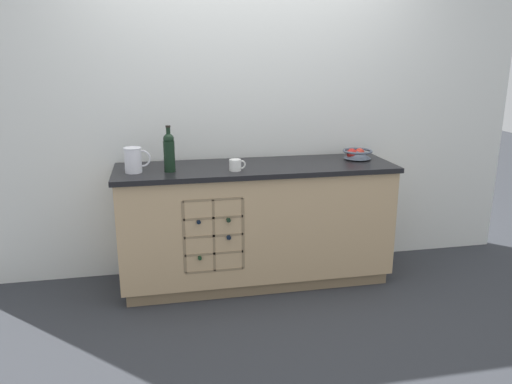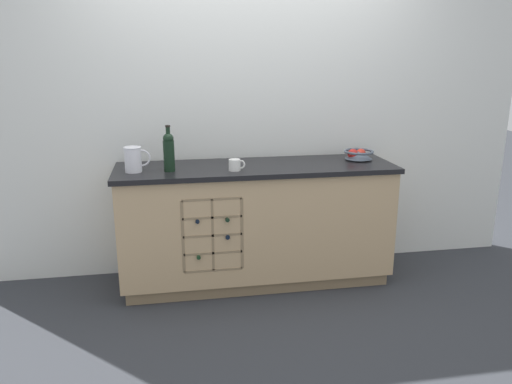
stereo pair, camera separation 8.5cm
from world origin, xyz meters
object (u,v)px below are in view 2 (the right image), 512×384
object	(u,v)px
white_pitcher	(134,159)
standing_wine_bottle	(169,151)
fruit_bowl	(358,154)
ceramic_mug	(235,165)

from	to	relation	value
white_pitcher	standing_wine_bottle	size ratio (longest dim) A/B	0.57
fruit_bowl	standing_wine_bottle	xyz separation A→B (m)	(-1.40, -0.13, 0.09)
ceramic_mug	white_pitcher	bearing A→B (deg)	173.39
white_pitcher	ceramic_mug	size ratio (longest dim) A/B	1.55
fruit_bowl	standing_wine_bottle	bearing A→B (deg)	-174.57
white_pitcher	ceramic_mug	bearing A→B (deg)	-6.61
fruit_bowl	ceramic_mug	size ratio (longest dim) A/B	1.95
fruit_bowl	ceramic_mug	world-z (taller)	fruit_bowl
standing_wine_bottle	ceramic_mug	bearing A→B (deg)	-8.09
fruit_bowl	standing_wine_bottle	size ratio (longest dim) A/B	0.71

